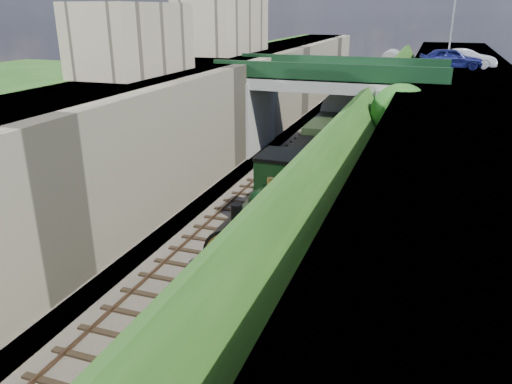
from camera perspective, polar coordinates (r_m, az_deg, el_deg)
name	(u,v)px	position (r m, az deg, el deg)	size (l,w,h in m)	color
ground	(171,341)	(17.97, -9.70, -16.48)	(160.00, 160.00, 0.00)	#1E4714
trackbed	(309,170)	(34.90, 6.12, 2.49)	(10.00, 90.00, 0.20)	#473F38
retaining_wall	(235,117)	(35.63, -2.40, 8.61)	(1.00, 90.00, 7.00)	#756B56
street_plateau_left	(190,113)	(37.04, -7.50, 8.90)	(6.00, 90.00, 7.00)	#262628
street_plateau_right	(462,139)	(33.35, 22.46, 5.62)	(8.00, 90.00, 6.25)	#262628
embankment_slope	(384,144)	(32.14, 14.41, 5.28)	(4.55, 90.00, 6.40)	#1E4714
track_left	(282,165)	(35.33, 2.97, 3.05)	(2.50, 90.00, 0.20)	black
track_right	(326,170)	(34.62, 8.06, 2.51)	(2.50, 90.00, 0.20)	black
road_bridge	(337,104)	(37.57, 9.22, 9.87)	(16.00, 6.40, 7.25)	gray
building_far	(223,17)	(46.06, -3.80, 19.35)	(5.00, 10.00, 6.00)	gray
building_near	(133,39)	(31.42, -13.90, 16.64)	(4.00, 8.00, 4.00)	gray
tree	(402,116)	(31.25, 16.35, 8.32)	(3.60, 3.80, 6.60)	black
lamppost	(453,24)	(44.06, 21.58, 17.47)	(0.87, 0.15, 6.00)	gray
car_blue	(451,58)	(42.71, 21.35, 14.04)	(1.88, 4.66, 1.59)	#121651
car_silver	(467,58)	(43.92, 22.93, 13.88)	(1.53, 4.40, 1.45)	silver
locomotive	(269,217)	(22.31, 1.52, -2.91)	(3.10, 10.23, 3.83)	black
tender	(308,175)	(29.07, 5.98, 1.99)	(2.70, 6.00, 3.05)	black
coach_front	(346,123)	(40.92, 10.23, 7.75)	(2.90, 18.00, 3.70)	black
coach_middle	(374,89)	(59.28, 13.35, 11.33)	(2.90, 18.00, 3.70)	black
coach_rear	(390,71)	(77.85, 15.02, 13.20)	(2.90, 18.00, 3.70)	black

